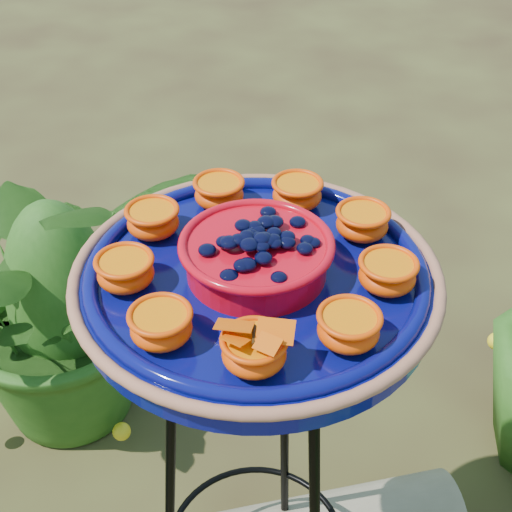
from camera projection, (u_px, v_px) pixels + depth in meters
name	position (u px, v px, depth m)	size (l,w,h in m)	color
tripod_stand	(256.00, 463.00, 1.21)	(0.39, 0.40, 0.94)	black
feeder_dish	(256.00, 273.00, 0.96)	(0.55, 0.55, 0.11)	#070B59
shrub_back_left	(61.00, 291.00, 1.84)	(0.72, 0.62, 0.80)	#245316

